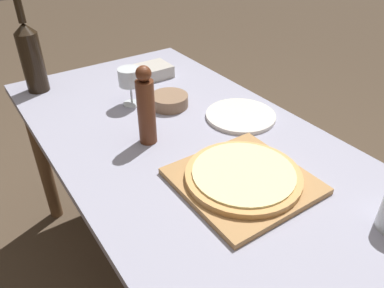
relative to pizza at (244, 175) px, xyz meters
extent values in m
plane|color=#4C3D2D|center=(0.00, 0.22, -0.76)|extent=(12.00, 12.00, 0.00)
cube|color=#9393A8|center=(0.00, 0.22, -0.04)|extent=(0.82, 1.67, 0.03)
cylinder|color=brown|center=(-0.35, 1.00, -0.41)|extent=(0.06, 0.06, 0.70)
cylinder|color=brown|center=(0.35, 1.00, -0.41)|extent=(0.06, 0.06, 0.70)
cube|color=#A87A47|center=(0.00, 0.00, -0.02)|extent=(0.34, 0.34, 0.02)
cylinder|color=tan|center=(0.00, 0.00, 0.00)|extent=(0.32, 0.32, 0.02)
cylinder|color=beige|center=(0.00, 0.00, 0.01)|extent=(0.28, 0.28, 0.01)
cylinder|color=black|center=(-0.30, 0.93, 0.09)|extent=(0.09, 0.09, 0.24)
cone|color=black|center=(-0.30, 0.93, 0.23)|extent=(0.09, 0.09, 0.04)
cylinder|color=black|center=(-0.30, 0.93, 0.29)|extent=(0.03, 0.03, 0.09)
cylinder|color=#5B2D19|center=(-0.11, 0.34, 0.08)|extent=(0.06, 0.06, 0.21)
sphere|color=#5B2D19|center=(-0.11, 0.34, 0.21)|extent=(0.05, 0.05, 0.05)
cylinder|color=silver|center=(-0.04, 0.60, -0.03)|extent=(0.07, 0.07, 0.00)
cylinder|color=silver|center=(-0.04, 0.60, 0.01)|extent=(0.01, 0.01, 0.08)
cylinder|color=silver|center=(-0.04, 0.60, 0.08)|extent=(0.09, 0.09, 0.06)
cylinder|color=#84664C|center=(0.07, 0.51, -0.01)|extent=(0.14, 0.14, 0.05)
cylinder|color=silver|center=(0.24, 0.29, -0.02)|extent=(0.25, 0.25, 0.01)
cube|color=#BCB7AD|center=(0.15, 0.78, 0.00)|extent=(0.16, 0.13, 0.05)
camera|label=1|loc=(-0.57, -0.59, 0.64)|focal=35.00mm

